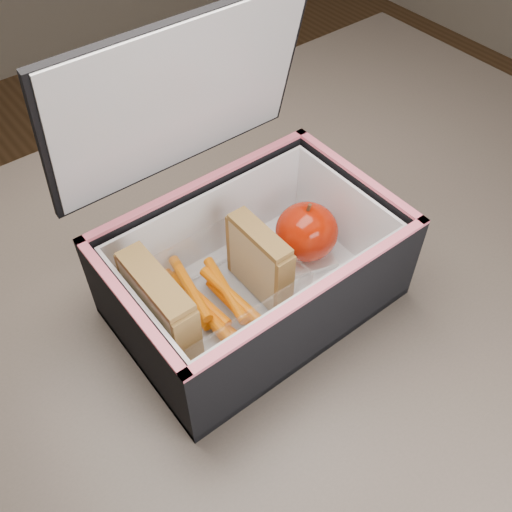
{
  "coord_description": "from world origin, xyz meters",
  "views": [
    {
      "loc": [
        -0.31,
        -0.35,
        1.29
      ],
      "look_at": [
        -0.05,
        -0.02,
        0.81
      ],
      "focal_mm": 40.0,
      "sensor_mm": 36.0,
      "label": 1
    }
  ],
  "objects": [
    {
      "name": "plastic_tub",
      "position": [
        -0.12,
        -0.03,
        0.8
      ],
      "size": [
        0.17,
        0.12,
        0.07
      ],
      "primitive_type": null,
      "color": "white",
      "rests_on": "lunch_bag"
    },
    {
      "name": "lunch_bag",
      "position": [
        -0.06,
        -0.02,
        0.82
      ],
      "size": [
        0.31,
        0.25,
        0.31
      ],
      "color": "black",
      "rests_on": "kitchen_table"
    },
    {
      "name": "paper_napkin",
      "position": [
        0.02,
        -0.01,
        0.77
      ],
      "size": [
        0.09,
        0.09,
        0.01
      ],
      "primitive_type": "cube",
      "rotation": [
        0.0,
        0.0,
        -0.32
      ],
      "color": "white",
      "rests_on": "lunch_bag"
    },
    {
      "name": "sandwich_left",
      "position": [
        -0.18,
        -0.03,
        0.82
      ],
      "size": [
        0.03,
        0.1,
        0.11
      ],
      "color": "tan",
      "rests_on": "plastic_tub"
    },
    {
      "name": "red_apple",
      "position": [
        0.02,
        -0.02,
        0.81
      ],
      "size": [
        0.09,
        0.09,
        0.08
      ],
      "rotation": [
        0.0,
        0.0,
        0.16
      ],
      "color": "#980D00",
      "rests_on": "paper_napkin"
    },
    {
      "name": "carrot_sticks",
      "position": [
        -0.12,
        -0.02,
        0.78
      ],
      "size": [
        0.06,
        0.16,
        0.03
      ],
      "color": "#D05F0A",
      "rests_on": "plastic_tub"
    },
    {
      "name": "kitchen_table",
      "position": [
        0.0,
        0.0,
        0.66
      ],
      "size": [
        1.2,
        0.8,
        0.75
      ],
      "color": "brown",
      "rests_on": "ground"
    },
    {
      "name": "ground",
      "position": [
        0.0,
        0.0,
        0.0
      ],
      "size": [
        4.0,
        4.0,
        0.0
      ],
      "primitive_type": "plane",
      "color": "brown",
      "rests_on": "ground"
    },
    {
      "name": "sandwich_right",
      "position": [
        -0.06,
        -0.03,
        0.81
      ],
      "size": [
        0.02,
        0.08,
        0.09
      ],
      "color": "tan",
      "rests_on": "plastic_tub"
    }
  ]
}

